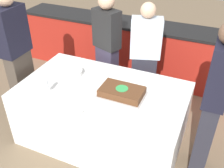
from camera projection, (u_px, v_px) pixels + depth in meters
name	position (u px, v px, depth m)	size (l,w,h in m)	color
ground_plane	(103.00, 135.00, 3.35)	(14.00, 14.00, 0.00)	#7A664C
back_counter	(145.00, 51.00, 4.35)	(4.40, 0.58, 0.92)	#A82319
dining_table	(103.00, 114.00, 3.15)	(1.89, 1.13, 0.73)	white
cake	(122.00, 92.00, 2.84)	(0.50, 0.33, 0.09)	#B7B2AD
plate_stack	(73.00, 72.00, 3.20)	(0.24, 0.24, 0.06)	white
wine_glass	(46.00, 85.00, 2.82)	(0.06, 0.06, 0.17)	white
side_plate_near_cake	(135.00, 82.00, 3.06)	(0.22, 0.22, 0.00)	white
utensil_pile	(74.00, 111.00, 2.61)	(0.17, 0.09, 0.02)	white
person_cutting_cake	(145.00, 59.00, 3.44)	(0.43, 0.31, 1.52)	#282833
person_seated_left	(17.00, 56.00, 3.25)	(0.20, 0.39, 1.72)	#4C4238
person_seated_right	(213.00, 103.00, 2.47)	(0.20, 0.32, 1.69)	#282833
person_standing_back	(107.00, 48.00, 3.59)	(0.41, 0.32, 1.58)	#383347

